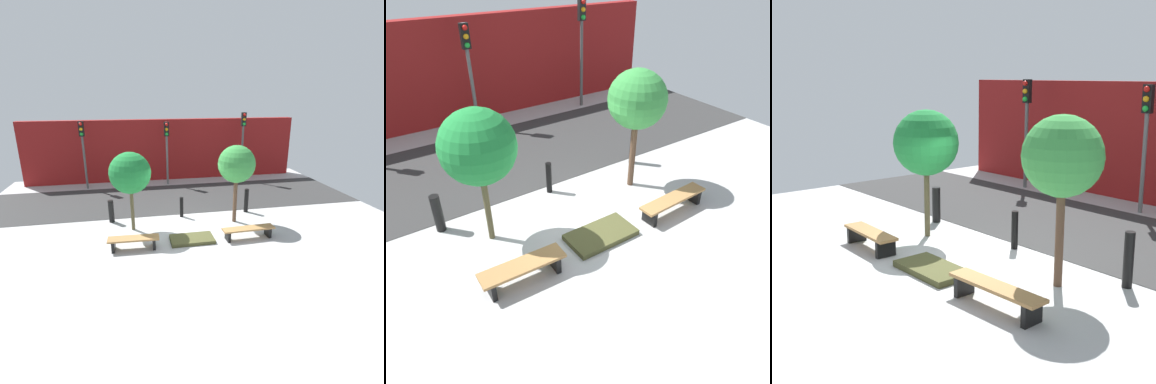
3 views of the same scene
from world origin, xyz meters
TOP-DOWN VIEW (x-y plane):
  - ground_plane at (0.00, 0.00)m, footprint 18.00×18.00m
  - road_strip at (0.00, 4.23)m, footprint 18.00×4.49m
  - bench_left at (-2.05, -0.76)m, footprint 1.73×0.51m
  - bench_right at (2.05, -0.76)m, footprint 1.95×0.48m
  - planter_bed at (0.00, -0.56)m, footprint 1.56×0.85m
  - tree_behind_left_bench at (-2.05, 0.81)m, footprint 1.55×1.55m
  - tree_behind_right_bench at (2.05, 0.81)m, footprint 1.47×1.47m
  - bollard_far_left at (-2.92, 1.74)m, footprint 0.22×0.22m
  - bollard_left at (0.00, 1.74)m, footprint 0.15×0.15m
  - bollard_center at (2.92, 1.74)m, footprint 0.19×0.19m
  - traffic_light_west at (-4.51, 6.76)m, footprint 0.28×0.27m
  - traffic_light_mid_west at (0.00, 6.76)m, footprint 0.28×0.27m

SIDE VIEW (x-z plane):
  - ground_plane at x=0.00m, z-range 0.00..0.00m
  - road_strip at x=0.00m, z-range 0.00..0.01m
  - planter_bed at x=0.00m, z-range 0.00..0.13m
  - bench_left at x=-2.05m, z-range 0.09..0.51m
  - bench_right at x=2.05m, z-range 0.10..0.52m
  - bollard_left at x=0.00m, z-range 0.00..0.87m
  - bollard_far_left at x=-2.92m, z-range 0.00..0.94m
  - bollard_center at x=2.92m, z-range 0.00..1.06m
  - tree_behind_left_bench at x=-2.05m, z-range 0.74..3.79m
  - tree_behind_right_bench at x=2.05m, z-range 0.82..3.99m
  - traffic_light_mid_west at x=0.00m, z-range 0.69..4.26m
  - traffic_light_west at x=-4.51m, z-range 0.70..4.38m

